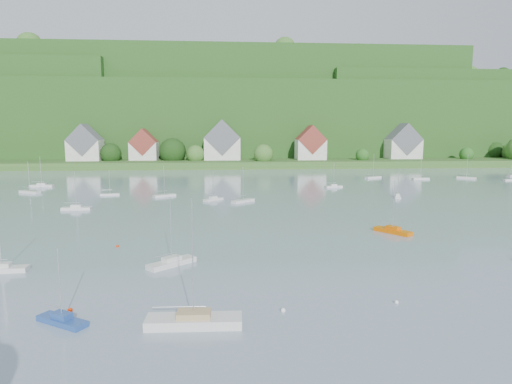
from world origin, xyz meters
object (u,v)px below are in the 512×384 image
near_sailboat_1 (62,319)px  near_sailboat_2 (194,320)px  near_sailboat_6 (2,268)px  near_sailboat_3 (172,262)px  near_sailboat_5 (393,230)px

near_sailboat_1 → near_sailboat_2: bearing=25.2°
near_sailboat_6 → near_sailboat_1: bearing=-53.7°
near_sailboat_1 → near_sailboat_3: size_ratio=0.78×
near_sailboat_1 → near_sailboat_2: near_sailboat_2 is taller
near_sailboat_2 → near_sailboat_6: near_sailboat_2 is taller
near_sailboat_2 → near_sailboat_5: bearing=48.6°
near_sailboat_2 → near_sailboat_1: bearing=175.4°
near_sailboat_1 → near_sailboat_6: near_sailboat_6 is taller
near_sailboat_5 → near_sailboat_6: 54.45m
near_sailboat_2 → near_sailboat_5: near_sailboat_2 is taller
near_sailboat_1 → near_sailboat_6: size_ratio=0.85×
near_sailboat_2 → near_sailboat_3: bearing=104.5°
near_sailboat_1 → near_sailboat_5: near_sailboat_5 is taller
near_sailboat_2 → near_sailboat_3: near_sailboat_2 is taller
near_sailboat_1 → near_sailboat_6: (-11.85, 14.54, 0.03)m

